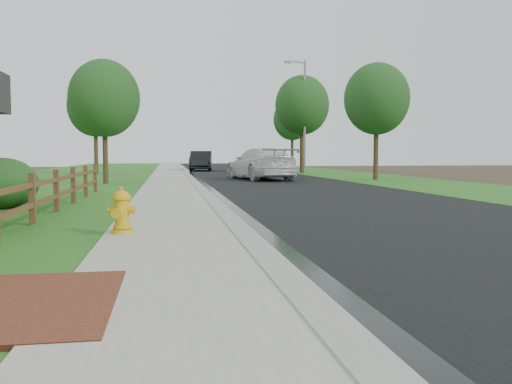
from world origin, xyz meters
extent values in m
plane|color=#332C1C|center=(0.00, 0.00, 0.00)|extent=(120.00, 120.00, 0.00)
cube|color=black|center=(4.60, 35.00, 0.01)|extent=(8.00, 90.00, 0.02)
cube|color=gray|center=(0.40, 35.00, 0.06)|extent=(0.40, 90.00, 0.12)
cube|color=black|center=(0.75, 35.00, 0.02)|extent=(0.50, 90.00, 0.00)
cube|color=#A19E8C|center=(-0.90, 35.00, 0.05)|extent=(2.20, 90.00, 0.10)
cube|color=#1A5D1C|center=(-2.80, 35.00, 0.03)|extent=(1.60, 90.00, 0.06)
cube|color=#1A5D1C|center=(-8.00, 35.00, 0.02)|extent=(9.00, 90.00, 0.04)
cube|color=#1A5D1C|center=(11.50, 35.00, 0.02)|extent=(6.00, 90.00, 0.04)
cube|color=maroon|center=(-2.20, -1.00, 0.06)|extent=(1.60, 2.40, 0.11)
cube|color=#482C18|center=(-3.60, 5.20, 0.55)|extent=(0.12, 0.12, 1.10)
cube|color=#482C18|center=(-3.60, 7.60, 0.55)|extent=(0.12, 0.12, 1.10)
cube|color=#482C18|center=(-3.60, 10.00, 0.55)|extent=(0.12, 0.12, 1.10)
cube|color=#482C18|center=(-3.60, 12.40, 0.55)|extent=(0.12, 0.12, 1.10)
cube|color=#482C18|center=(-3.60, 14.80, 0.55)|extent=(0.12, 0.12, 1.10)
cube|color=#482C18|center=(-3.60, 4.00, 0.45)|extent=(0.08, 2.35, 0.10)
cube|color=#482C18|center=(-3.60, 4.00, 0.85)|extent=(0.08, 2.35, 0.10)
cube|color=#482C18|center=(-3.60, 6.40, 0.45)|extent=(0.08, 2.35, 0.10)
cube|color=#482C18|center=(-3.60, 6.40, 0.85)|extent=(0.08, 2.35, 0.10)
cube|color=#482C18|center=(-3.60, 8.80, 0.45)|extent=(0.08, 2.35, 0.10)
cube|color=#482C18|center=(-3.60, 8.80, 0.85)|extent=(0.08, 2.35, 0.10)
cube|color=#482C18|center=(-3.60, 11.20, 0.45)|extent=(0.08, 2.35, 0.10)
cube|color=#482C18|center=(-3.60, 11.20, 0.85)|extent=(0.08, 2.35, 0.10)
cube|color=#482C18|center=(-3.60, 13.60, 0.45)|extent=(0.08, 2.35, 0.10)
cube|color=#482C18|center=(-3.60, 13.60, 0.85)|extent=(0.08, 2.35, 0.10)
cylinder|color=yellow|center=(-1.70, 3.39, 0.13)|extent=(0.37, 0.37, 0.07)
cylinder|color=yellow|center=(-1.70, 3.39, 0.43)|extent=(0.25, 0.25, 0.57)
cylinder|color=yellow|center=(-1.70, 3.39, 0.21)|extent=(0.31, 0.31, 0.06)
cylinder|color=yellow|center=(-1.70, 3.39, 0.72)|extent=(0.34, 0.34, 0.06)
ellipsoid|color=yellow|center=(-1.70, 3.39, 0.74)|extent=(0.28, 0.28, 0.21)
cylinder|color=yellow|center=(-1.70, 3.39, 0.87)|extent=(0.06, 0.06, 0.08)
cylinder|color=yellow|center=(-1.75, 3.23, 0.46)|extent=(0.20, 0.18, 0.17)
cylinder|color=yellow|center=(-1.88, 3.45, 0.51)|extent=(0.18, 0.17, 0.13)
cylinder|color=yellow|center=(-1.52, 3.33, 0.51)|extent=(0.18, 0.17, 0.13)
imported|color=silver|center=(4.33, 24.31, 0.92)|extent=(3.65, 6.54, 1.79)
imported|color=black|center=(5.74, 34.97, 0.70)|extent=(2.62, 4.25, 1.35)
imported|color=black|center=(2.00, 41.68, 0.89)|extent=(2.35, 5.43, 1.74)
cylinder|color=gray|center=(9.19, 33.18, 4.20)|extent=(0.17, 0.17, 8.39)
cube|color=gray|center=(8.52, 32.86, 8.21)|extent=(1.57, 0.80, 0.11)
cube|color=gray|center=(7.75, 32.51, 8.11)|extent=(0.55, 0.40, 0.17)
ellipsoid|color=#1B481A|center=(-5.66, 10.52, 0.68)|extent=(2.38, 2.38, 1.37)
ellipsoid|color=#1B481A|center=(-5.32, 9.02, 0.68)|extent=(2.26, 2.26, 1.36)
cylinder|color=#382217|center=(-3.90, 21.04, 1.82)|extent=(0.25, 0.25, 3.65)
ellipsoid|color=#1B481A|center=(-3.90, 21.04, 4.17)|extent=(3.41, 3.41, 3.75)
cylinder|color=#382217|center=(10.64, 22.74, 1.99)|extent=(0.27, 0.27, 3.98)
ellipsoid|color=#1B481A|center=(10.64, 22.74, 4.55)|extent=(3.64, 3.64, 4.00)
cylinder|color=#382217|center=(-6.06, 34.76, 2.16)|extent=(0.30, 0.30, 4.31)
ellipsoid|color=#1B481A|center=(-6.06, 34.76, 4.93)|extent=(3.98, 3.98, 4.38)
cylinder|color=#382217|center=(9.31, 34.45, 2.29)|extent=(0.31, 0.31, 4.57)
ellipsoid|color=#1B481A|center=(9.31, 34.45, 5.23)|extent=(4.14, 4.14, 4.55)
cylinder|color=#382217|center=(11.59, 47.54, 2.18)|extent=(0.30, 0.30, 4.37)
ellipsoid|color=#1B481A|center=(11.59, 47.54, 4.99)|extent=(3.86, 3.86, 4.24)
camera|label=1|loc=(-0.90, -6.21, 1.47)|focal=38.00mm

